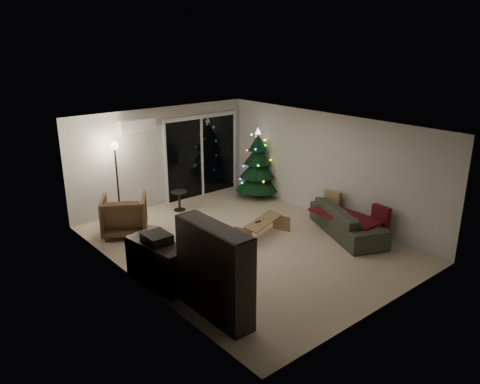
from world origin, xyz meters
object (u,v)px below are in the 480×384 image
object	(u,v)px
media_cabinet	(158,264)
christmas_tree	(258,163)
bookshelf	(205,275)
sofa	(348,221)
coffee_table	(263,228)
armchair	(124,215)

from	to	relation	value
media_cabinet	christmas_tree	size ratio (longest dim) A/B	0.67
media_cabinet	bookshelf	bearing A→B (deg)	-97.22
bookshelf	sofa	xyz separation A→B (m)	(4.30, 0.64, -0.43)
sofa	coffee_table	xyz separation A→B (m)	(-1.51, 1.09, -0.13)
bookshelf	sofa	distance (m)	4.37
bookshelf	media_cabinet	distance (m)	1.43
christmas_tree	sofa	bearing A→B (deg)	-93.17
christmas_tree	media_cabinet	bearing A→B (deg)	-151.70
armchair	sofa	xyz separation A→B (m)	(3.73, -3.15, -0.12)
bookshelf	sofa	world-z (taller)	bookshelf
media_cabinet	sofa	world-z (taller)	media_cabinet
bookshelf	christmas_tree	size ratio (longest dim) A/B	0.79
armchair	sofa	bearing A→B (deg)	170.93
christmas_tree	bookshelf	bearing A→B (deg)	-139.69
sofa	coffee_table	size ratio (longest dim) A/B	1.82
bookshelf	coffee_table	xyz separation A→B (m)	(2.79, 1.73, -0.56)
bookshelf	christmas_tree	world-z (taller)	christmas_tree
armchair	coffee_table	xyz separation A→B (m)	(2.22, -2.06, -0.25)
coffee_table	christmas_tree	xyz separation A→B (m)	(1.68, 2.07, 0.76)
sofa	coffee_table	bearing A→B (deg)	78.60
armchair	coffee_table	distance (m)	3.04
media_cabinet	christmas_tree	distance (m)	5.11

